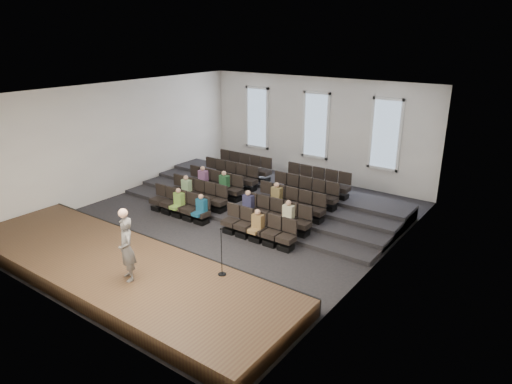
# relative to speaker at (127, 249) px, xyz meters

# --- Properties ---
(ground) EXTENTS (14.00, 14.00, 0.00)m
(ground) POSITION_rel_speaker_xyz_m (-1.07, 5.51, -1.40)
(ground) COLOR black
(ground) RESTS_ON ground
(ceiling) EXTENTS (12.00, 14.00, 0.02)m
(ceiling) POSITION_rel_speaker_xyz_m (-1.07, 5.51, 3.61)
(ceiling) COLOR white
(ceiling) RESTS_ON ground
(wall_back) EXTENTS (12.00, 0.04, 5.00)m
(wall_back) POSITION_rel_speaker_xyz_m (-1.07, 12.53, 1.10)
(wall_back) COLOR white
(wall_back) RESTS_ON ground
(wall_front) EXTENTS (12.00, 0.04, 5.00)m
(wall_front) POSITION_rel_speaker_xyz_m (-1.07, -1.51, 1.10)
(wall_front) COLOR white
(wall_front) RESTS_ON ground
(wall_left) EXTENTS (0.04, 14.00, 5.00)m
(wall_left) POSITION_rel_speaker_xyz_m (-7.09, 5.51, 1.10)
(wall_left) COLOR white
(wall_left) RESTS_ON ground
(wall_right) EXTENTS (0.04, 14.00, 5.00)m
(wall_right) POSITION_rel_speaker_xyz_m (4.95, 5.51, 1.10)
(wall_right) COLOR white
(wall_right) RESTS_ON ground
(stage) EXTENTS (11.80, 3.60, 0.50)m
(stage) POSITION_rel_speaker_xyz_m (-1.07, 0.41, -1.15)
(stage) COLOR #43301C
(stage) RESTS_ON ground
(stage_lip) EXTENTS (11.80, 0.06, 0.52)m
(stage_lip) POSITION_rel_speaker_xyz_m (-1.07, 2.18, -1.15)
(stage_lip) COLOR black
(stage_lip) RESTS_ON ground
(risers) EXTENTS (11.80, 4.80, 0.60)m
(risers) POSITION_rel_speaker_xyz_m (-1.07, 8.68, -1.21)
(risers) COLOR black
(risers) RESTS_ON ground
(seating_rows) EXTENTS (6.80, 4.70, 1.67)m
(seating_rows) POSITION_rel_speaker_xyz_m (-1.07, 7.05, -0.72)
(seating_rows) COLOR black
(seating_rows) RESTS_ON ground
(windows) EXTENTS (8.44, 0.10, 3.24)m
(windows) POSITION_rel_speaker_xyz_m (-1.07, 12.46, 1.30)
(windows) COLOR white
(windows) RESTS_ON wall_back
(audience) EXTENTS (5.45, 2.64, 1.10)m
(audience) POSITION_rel_speaker_xyz_m (-1.35, 5.96, -0.58)
(audience) COLOR #7AAA44
(audience) RESTS_ON seating_rows
(speaker) EXTENTS (0.78, 0.66, 1.81)m
(speaker) POSITION_rel_speaker_xyz_m (0.00, 0.00, 0.00)
(speaker) COLOR #605D5B
(speaker) RESTS_ON stage
(mic_stand) EXTENTS (0.24, 0.24, 1.44)m
(mic_stand) POSITION_rel_speaker_xyz_m (1.94, 1.69, -0.48)
(mic_stand) COLOR black
(mic_stand) RESTS_ON stage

